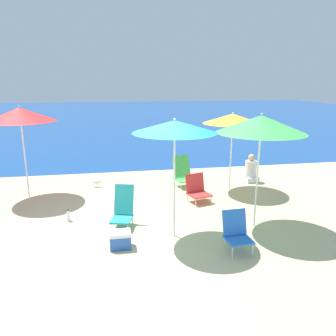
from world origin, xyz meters
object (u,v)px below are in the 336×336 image
beach_chair_green (183,172)px  person_seated_far (251,171)px  beach_umbrella_teal (175,127)px  beach_chair_teal (123,208)px  water_bottle (68,216)px  cooler_box (120,240)px  seagull (97,182)px  beach_umbrella_yellow (233,119)px  beach_chair_blue (236,231)px  beach_umbrella_green (261,124)px  beach_umbrella_red (20,115)px  beach_chair_red (197,189)px

beach_chair_green → person_seated_far: beach_chair_green is taller
beach_umbrella_teal → beach_chair_teal: (-0.94, 0.70, -1.76)m
water_bottle → cooler_box: bearing=-52.6°
beach_umbrella_teal → cooler_box: beach_umbrella_teal is taller
cooler_box → seagull: 3.73m
beach_umbrella_yellow → beach_chair_blue: beach_umbrella_yellow is taller
person_seated_far → cooler_box: size_ratio=2.18×
beach_umbrella_teal → beach_chair_green: 3.66m
beach_umbrella_teal → beach_umbrella_green: bearing=5.2°
person_seated_far → water_bottle: size_ratio=3.22×
beach_umbrella_teal → beach_chair_blue: bearing=-37.2°
beach_chair_teal → beach_umbrella_red: bearing=153.0°
person_seated_far → beach_umbrella_green: bearing=-116.2°
beach_umbrella_green → seagull: (-3.29, 3.26, -1.98)m
beach_umbrella_green → beach_chair_teal: beach_umbrella_green is taller
water_bottle → seagull: 2.38m
beach_chair_teal → beach_chair_blue: size_ratio=1.15×
beach_umbrella_yellow → beach_chair_green: size_ratio=2.49×
beach_chair_red → water_bottle: beach_chair_red is taller
beach_umbrella_teal → beach_chair_red: beach_umbrella_teal is taller
beach_chair_blue → person_seated_far: 4.35m
water_bottle → seagull: (0.53, 2.32, 0.04)m
beach_umbrella_yellow → beach_chair_teal: beach_umbrella_yellow is taller
person_seated_far → beach_chair_red: bearing=-150.3°
beach_umbrella_red → cooler_box: size_ratio=6.11×
beach_chair_green → water_bottle: bearing=-158.3°
beach_chair_green → beach_chair_red: bearing=-99.4°
beach_chair_green → beach_chair_red: (0.07, -1.31, -0.08)m
water_bottle → beach_chair_green: bearing=34.1°
beach_umbrella_teal → person_seated_far: (2.96, 3.13, -1.79)m
beach_chair_green → seagull: beach_chair_green is taller
beach_umbrella_yellow → cooler_box: size_ratio=5.55×
beach_umbrella_teal → cooler_box: (-1.04, -0.28, -1.97)m
beach_umbrella_red → beach_umbrella_green: size_ratio=1.01×
cooler_box → seagull: bearing=98.1°
beach_umbrella_teal → beach_umbrella_red: bearing=138.9°
water_bottle → beach_chair_blue: bearing=-30.9°
beach_umbrella_teal → beach_chair_green: bearing=74.2°
beach_umbrella_yellow → cooler_box: beach_umbrella_yellow is taller
beach_umbrella_green → water_bottle: beach_umbrella_green is taller
beach_chair_teal → water_bottle: 1.25m
beach_chair_green → beach_chair_red: 1.31m
beach_umbrella_green → beach_chair_green: 3.52m
beach_umbrella_yellow → seagull: 4.17m
beach_umbrella_green → seagull: beach_umbrella_green is taller
person_seated_far → water_bottle: bearing=-161.8°
beach_umbrella_yellow → person_seated_far: (0.88, 0.58, -1.62)m
beach_chair_teal → beach_chair_blue: beach_chair_teal is taller
beach_chair_red → beach_chair_blue: (0.03, -2.54, 0.05)m
beach_umbrella_teal → seagull: (-1.57, 3.41, -1.99)m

